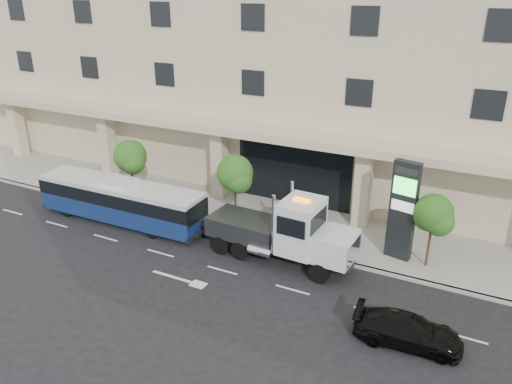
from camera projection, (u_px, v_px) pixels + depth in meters
ground at (236, 257)px, 27.45m from camera, size 120.00×120.00×0.00m
sidewalk at (274, 220)px, 31.54m from camera, size 120.00×6.00×0.15m
curb at (253, 241)px, 29.07m from camera, size 120.00×0.30×0.15m
convention_center at (336, 42)px, 36.27m from camera, size 60.00×17.60×20.00m
tree_left at (131, 158)px, 33.34m from camera, size 2.27×2.20×4.22m
tree_mid at (235, 176)px, 29.96m from camera, size 2.28×2.20×4.38m
tree_right at (434, 216)px, 25.28m from camera, size 2.10×2.00×4.04m
city_bus at (121, 200)px, 31.03m from camera, size 11.31×2.55×2.86m
tow_truck at (286, 233)px, 26.38m from camera, size 9.35×2.69×4.25m
black_sedan at (408, 330)px, 20.69m from camera, size 4.59×2.20×1.29m
signage_pylon at (403, 210)px, 26.15m from camera, size 1.44×0.77×5.50m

